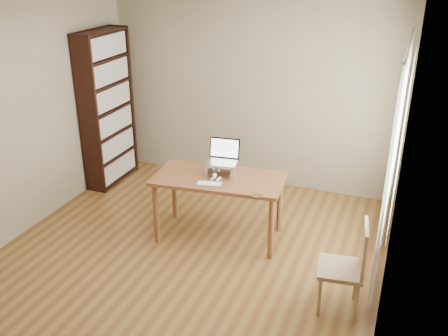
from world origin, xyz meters
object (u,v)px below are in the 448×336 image
desk (219,185)px  bookshelf (107,109)px  laptop (223,156)px  chair (349,265)px  keyboard (209,184)px  cat (223,168)px

desk → bookshelf: bearing=149.2°
laptop → chair: 1.85m
keyboard → chair: 1.68m
keyboard → cat: cat is taller
bookshelf → keyboard: bearing=-29.8°
bookshelf → chair: bookshelf is taller
desk → chair: size_ratio=1.66×
bookshelf → cat: size_ratio=4.38×
laptop → chair: size_ratio=0.41×
bookshelf → cat: bearing=-21.7°
bookshelf → keyboard: 2.29m
keyboard → cat: 0.34m
keyboard → cat: bearing=72.0°
keyboard → cat: size_ratio=0.61×
desk → chair: chair is taller
bookshelf → desk: 2.23m
keyboard → chair: (1.57, -0.55, -0.28)m
laptop → keyboard: bearing=-100.1°
keyboard → chair: bearing=-31.9°
desk → chair: 1.73m
desk → cat: bearing=79.7°
cat → chair: 1.80m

